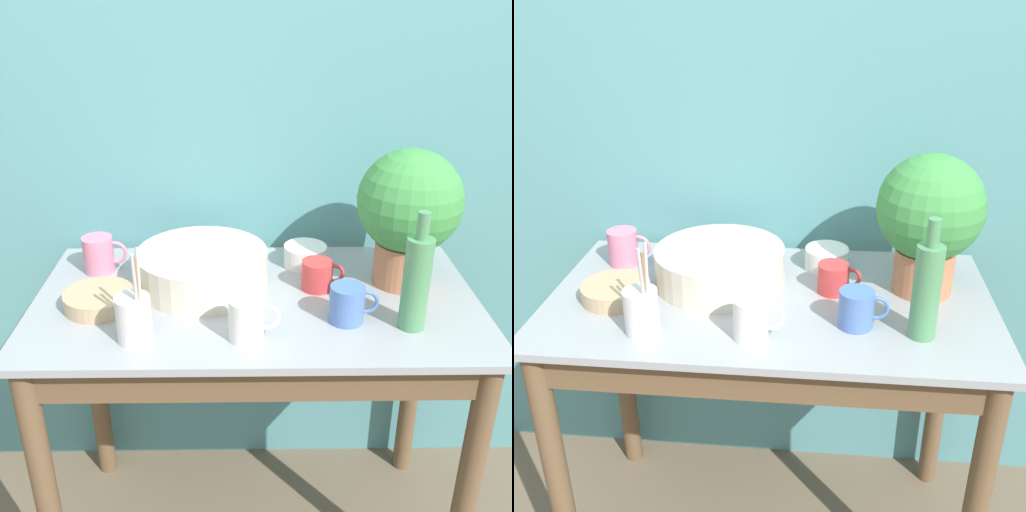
% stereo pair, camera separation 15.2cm
% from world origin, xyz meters
% --- Properties ---
extents(wall_back, '(6.00, 0.05, 2.40)m').
position_xyz_m(wall_back, '(0.00, 0.69, 1.20)').
color(wall_back, teal).
rests_on(wall_back, ground_plane).
extents(counter_table, '(1.16, 0.63, 0.85)m').
position_xyz_m(counter_table, '(0.00, 0.29, 0.66)').
color(counter_table, brown).
rests_on(counter_table, ground_plane).
extents(potted_plant, '(0.27, 0.27, 0.37)m').
position_xyz_m(potted_plant, '(0.40, 0.40, 1.06)').
color(potted_plant, '#B7704C').
rests_on(potted_plant, counter_table).
extents(bowl_wash_large, '(0.35, 0.35, 0.10)m').
position_xyz_m(bowl_wash_large, '(-0.14, 0.39, 0.90)').
color(bowl_wash_large, beige).
rests_on(bowl_wash_large, counter_table).
extents(bottle_tall, '(0.06, 0.06, 0.30)m').
position_xyz_m(bottle_tall, '(0.37, 0.17, 0.97)').
color(bottle_tall, '#4C8C59').
rests_on(bottle_tall, counter_table).
extents(mug_blue, '(0.12, 0.08, 0.09)m').
position_xyz_m(mug_blue, '(0.22, 0.20, 0.90)').
color(mug_blue, '#4C70B7').
rests_on(mug_blue, counter_table).
extents(mug_red, '(0.12, 0.08, 0.08)m').
position_xyz_m(mug_red, '(0.17, 0.36, 0.89)').
color(mug_red, '#C63838').
rests_on(mug_red, counter_table).
extents(mug_pink, '(0.12, 0.09, 0.10)m').
position_xyz_m(mug_pink, '(-0.44, 0.48, 0.90)').
color(mug_pink, pink).
rests_on(mug_pink, counter_table).
extents(mug_white, '(0.12, 0.08, 0.10)m').
position_xyz_m(mug_white, '(-0.02, 0.12, 0.90)').
color(mug_white, white).
rests_on(mug_white, counter_table).
extents(bowl_small_tan, '(0.18, 0.18, 0.04)m').
position_xyz_m(bowl_small_tan, '(-0.40, 0.27, 0.87)').
color(bowl_small_tan, tan).
rests_on(bowl_small_tan, counter_table).
extents(bowl_small_enamel_white, '(0.12, 0.12, 0.06)m').
position_xyz_m(bowl_small_enamel_white, '(0.15, 0.51, 0.88)').
color(bowl_small_enamel_white, silver).
rests_on(bowl_small_enamel_white, counter_table).
extents(utensil_cup, '(0.08, 0.08, 0.23)m').
position_xyz_m(utensil_cup, '(-0.28, 0.12, 0.91)').
color(utensil_cup, silver).
rests_on(utensil_cup, counter_table).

